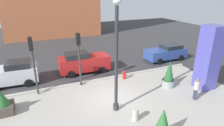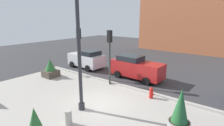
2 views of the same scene
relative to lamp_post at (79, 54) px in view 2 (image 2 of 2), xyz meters
name	(u,v)px [view 2 (image 2 of 2)]	position (x,y,z in m)	size (l,w,h in m)	color
ground_plane	(134,85)	(0.32, 5.23, -3.27)	(60.00, 60.00, 0.00)	#38383A
plaza_pavement	(75,117)	(0.32, -0.77, -3.27)	(18.00, 10.00, 0.02)	#ADA89E
curb_strip	(128,87)	(0.32, 4.35, -3.19)	(18.00, 0.24, 0.16)	#B7B2A8
lamp_post	(79,54)	(0.00, 0.00, 0.00)	(0.44, 0.44, 6.71)	#2D2D33
potted_plant_by_pillar	(50,69)	(-6.54, 2.37, -2.57)	(1.20, 1.20, 1.63)	#4C4238
potted_plant_curbside	(180,114)	(5.09, 1.24, -2.34)	(0.99, 0.99, 2.16)	gray
fire_hydrant	(151,93)	(2.50, 3.81, -2.90)	(0.36, 0.26, 0.75)	red
concrete_bollard	(68,117)	(0.60, -1.42, -2.90)	(0.36, 0.36, 0.75)	#B2ADA3
traffic_light_far_side	(79,45)	(-4.46, 4.00, -0.39)	(0.28, 0.42, 4.27)	#333833
traffic_light_corner	(110,49)	(-1.22, 4.15, -0.41)	(0.28, 0.42, 4.23)	#333833
car_curb_west	(136,68)	(-0.30, 6.62, -2.30)	(4.61, 2.05, 1.95)	red
car_intersection	(87,59)	(-6.17, 6.48, -2.34)	(4.06, 2.21, 1.88)	silver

